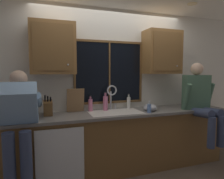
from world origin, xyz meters
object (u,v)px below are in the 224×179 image
object	(u,v)px
person_sitting_on_counter	(200,99)
bottle_green_glass	(129,102)
cutting_board	(75,100)
bottle_amber_small	(90,105)
soap_dispenser	(149,108)
bottle_tall_clear	(105,103)
person_standing	(18,122)
mixing_bowl	(150,108)
knife_block	(48,108)

from	to	relation	value
person_sitting_on_counter	bottle_green_glass	size ratio (longest dim) A/B	5.13
person_sitting_on_counter	bottle_green_glass	distance (m)	1.16
cutting_board	bottle_amber_small	xyz separation A→B (m)	(0.23, -0.02, -0.08)
soap_dispenser	bottle_tall_clear	world-z (taller)	bottle_tall_clear
person_sitting_on_counter	person_standing	bearing A→B (deg)	-179.14
mixing_bowl	bottle_tall_clear	xyz separation A→B (m)	(-0.66, 0.25, 0.07)
mixing_bowl	soap_dispenser	xyz separation A→B (m)	(-0.09, -0.12, 0.02)
person_sitting_on_counter	soap_dispenser	xyz separation A→B (m)	(-0.89, 0.07, -0.11)
soap_dispenser	person_standing	bearing A→B (deg)	-176.33
bottle_green_glass	bottle_tall_clear	size ratio (longest dim) A/B	0.84
person_sitting_on_counter	bottle_amber_small	distance (m)	1.77
person_standing	knife_block	xyz separation A→B (m)	(0.34, 0.36, 0.07)
person_standing	bottle_green_glass	size ratio (longest dim) A/B	6.32
person_standing	mixing_bowl	xyz separation A→B (m)	(1.87, 0.24, 0.01)
bottle_tall_clear	knife_block	bearing A→B (deg)	-171.75
person_sitting_on_counter	bottle_tall_clear	size ratio (longest dim) A/B	4.30
bottle_green_glass	bottle_amber_small	world-z (taller)	same
knife_block	bottle_amber_small	bearing A→B (deg)	12.72
cutting_board	soap_dispenser	distance (m)	1.12
cutting_board	bottle_tall_clear	bearing A→B (deg)	-3.95
cutting_board	bottle_green_glass	size ratio (longest dim) A/B	1.49
cutting_board	bottle_amber_small	distance (m)	0.24
cutting_board	person_sitting_on_counter	bearing A→B (deg)	-14.03
soap_dispenser	person_sitting_on_counter	bearing A→B (deg)	-4.82
knife_block	cutting_board	world-z (taller)	cutting_board
mixing_bowl	bottle_amber_small	world-z (taller)	bottle_amber_small
knife_block	bottle_amber_small	size ratio (longest dim) A/B	1.31
soap_dispenser	knife_block	bearing A→B (deg)	170.25
mixing_bowl	person_sitting_on_counter	bearing A→B (deg)	-13.84
bottle_green_glass	bottle_amber_small	xyz separation A→B (m)	(-0.67, -0.04, 0.00)
person_standing	bottle_tall_clear	bearing A→B (deg)	21.99
knife_block	cutting_board	size ratio (longest dim) A/B	0.88
cutting_board	bottle_amber_small	bearing A→B (deg)	-3.95
bottle_green_glass	bottle_tall_clear	world-z (taller)	bottle_tall_clear
bottle_amber_small	person_sitting_on_counter	bearing A→B (deg)	-15.33
mixing_bowl	soap_dispenser	size ratio (longest dim) A/B	1.22
person_sitting_on_counter	bottle_green_glass	xyz separation A→B (m)	(-1.04, 0.50, -0.08)
person_standing	cutting_board	distance (m)	0.92
soap_dispenser	bottle_tall_clear	xyz separation A→B (m)	(-0.57, 0.38, 0.05)
person_sitting_on_counter	knife_block	world-z (taller)	person_sitting_on_counter
cutting_board	person_standing	bearing A→B (deg)	-145.00
bottle_tall_clear	bottle_green_glass	bearing A→B (deg)	7.25
bottle_tall_clear	bottle_amber_small	xyz separation A→B (m)	(-0.24, 0.02, -0.02)
person_standing	knife_block	distance (m)	0.50
mixing_bowl	bottle_green_glass	bearing A→B (deg)	127.33
cutting_board	soap_dispenser	bearing A→B (deg)	-21.35
person_sitting_on_counter	bottle_amber_small	size ratio (longest dim) A/B	5.13
person_sitting_on_counter	knife_block	distance (m)	2.36
person_sitting_on_counter	cutting_board	size ratio (longest dim) A/B	3.44
person_standing	mixing_bowl	size ratio (longest dim) A/B	7.00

